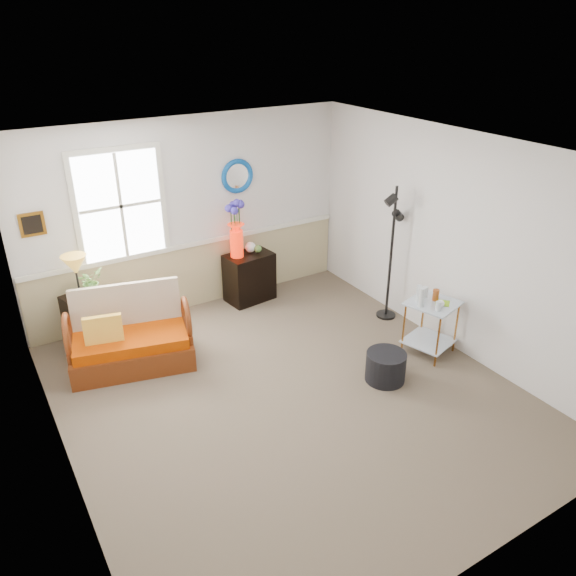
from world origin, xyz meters
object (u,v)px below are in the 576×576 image
loveseat (130,331)px  side_table (430,328)px  ottoman (386,367)px  cabinet (249,277)px  lamp_stand (84,321)px  floor_lamp (391,254)px

loveseat → side_table: size_ratio=2.02×
ottoman → loveseat: bearing=142.2°
loveseat → ottoman: loveseat is taller
ottoman → cabinet: bearing=98.0°
side_table → lamp_stand: bearing=146.1°
cabinet → side_table: (1.18, -2.37, -0.01)m
loveseat → lamp_stand: 0.82m
loveseat → lamp_stand: (-0.35, 0.73, -0.11)m
side_table → floor_lamp: (0.16, 0.96, 0.57)m
side_table → floor_lamp: bearing=80.4°
lamp_stand → floor_lamp: floor_lamp is taller
loveseat → ottoman: 2.93m
loveseat → floor_lamp: (3.30, -0.65, 0.46)m
loveseat → lamp_stand: loveseat is taller
cabinet → ottoman: (0.36, -2.55, -0.18)m
cabinet → ottoman: 2.58m
floor_lamp → cabinet: bearing=145.4°
ottoman → side_table: bearing=12.4°
loveseat → side_table: (3.13, -1.61, -0.11)m
cabinet → side_table: cabinet is taller
loveseat → lamp_stand: bearing=129.4°
lamp_stand → floor_lamp: size_ratio=0.37×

